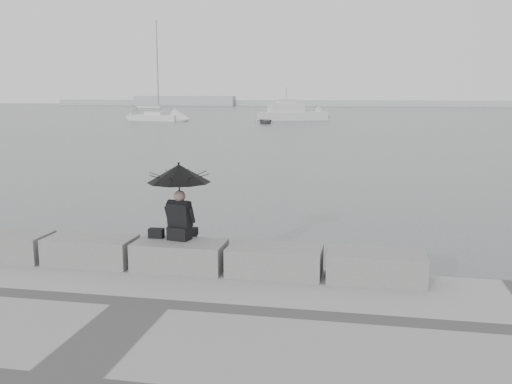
% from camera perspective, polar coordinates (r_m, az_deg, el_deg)
% --- Properties ---
extents(ground, '(360.00, 360.00, 0.00)m').
position_cam_1_polar(ground, '(10.85, -6.76, -9.49)').
color(ground, '#4E5154').
rests_on(ground, ground).
extents(stone_block_far_left, '(1.60, 0.80, 0.50)m').
position_cam_1_polar(stone_block_far_left, '(11.73, -23.62, -4.96)').
color(stone_block_far_left, slate).
rests_on(stone_block_far_left, promenade).
extents(stone_block_left, '(1.60, 0.80, 0.50)m').
position_cam_1_polar(stone_block_left, '(10.86, -16.19, -5.65)').
color(stone_block_left, slate).
rests_on(stone_block_left, promenade).
extents(stone_block_centre, '(1.60, 0.80, 0.50)m').
position_cam_1_polar(stone_block_centre, '(10.21, -7.62, -6.33)').
color(stone_block_centre, slate).
rests_on(stone_block_centre, promenade).
extents(stone_block_right, '(1.60, 0.80, 0.50)m').
position_cam_1_polar(stone_block_right, '(9.81, 1.89, -6.91)').
color(stone_block_right, slate).
rests_on(stone_block_right, promenade).
extents(stone_block_far_right, '(1.60, 0.80, 0.50)m').
position_cam_1_polar(stone_block_far_right, '(9.70, 11.93, -7.33)').
color(stone_block_far_right, slate).
rests_on(stone_block_far_right, promenade).
extents(seated_person, '(1.13, 1.13, 1.39)m').
position_cam_1_polar(seated_person, '(10.13, -7.71, 0.76)').
color(seated_person, black).
rests_on(seated_person, stone_block_centre).
extents(bag, '(0.27, 0.15, 0.17)m').
position_cam_1_polar(bag, '(10.48, -9.94, -4.07)').
color(bag, black).
rests_on(bag, stone_block_centre).
extents(distant_landmass, '(180.00, 8.00, 2.80)m').
position_cam_1_polar(distant_landmass, '(164.65, 7.25, 8.83)').
color(distant_landmass, '#A9ACAF').
rests_on(distant_landmass, ground).
extents(sailboat_left, '(7.80, 4.26, 12.90)m').
position_cam_1_polar(sailboat_left, '(76.67, -9.97, 7.42)').
color(sailboat_left, silver).
rests_on(sailboat_left, ground).
extents(motor_cruiser, '(9.46, 6.51, 4.50)m').
position_cam_1_polar(motor_cruiser, '(77.37, 3.67, 7.83)').
color(motor_cruiser, silver).
rests_on(motor_cruiser, ground).
extents(dinghy, '(3.75, 2.53, 0.59)m').
position_cam_1_polar(dinghy, '(68.95, 0.95, 7.11)').
color(dinghy, gray).
rests_on(dinghy, ground).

